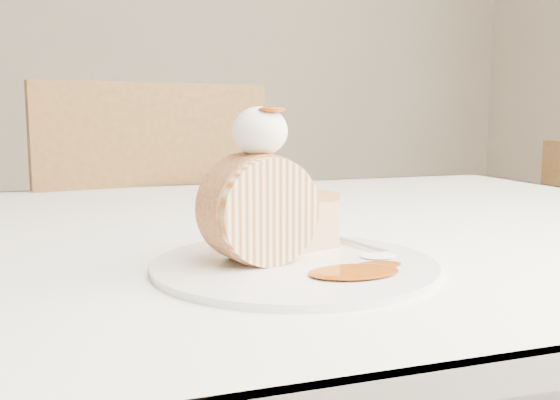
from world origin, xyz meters
name	(u,v)px	position (x,y,z in m)	size (l,w,h in m)	color
table	(211,300)	(0.00, 0.20, 0.66)	(1.40, 0.90, 0.75)	white
chair_far	(143,280)	(-0.02, 0.78, 0.54)	(0.51, 0.51, 0.94)	brown
plate	(294,265)	(0.03, -0.02, 0.75)	(0.25, 0.25, 0.01)	white
roulade_slice	(259,209)	(0.00, -0.01, 0.80)	(0.09, 0.09, 0.05)	beige
cake_chunk	(301,224)	(0.05, 0.03, 0.78)	(0.06, 0.05, 0.05)	#D3864F
whipped_cream	(260,131)	(0.00, -0.01, 0.87)	(0.05, 0.05, 0.04)	white
caramel_drizzle	(272,103)	(0.01, -0.02, 0.89)	(0.02, 0.02, 0.01)	#8E3905
caramel_pool	(354,272)	(0.06, -0.07, 0.76)	(0.08, 0.05, 0.00)	#8E3905
fork	(350,243)	(0.10, 0.03, 0.76)	(0.02, 0.15, 0.00)	silver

